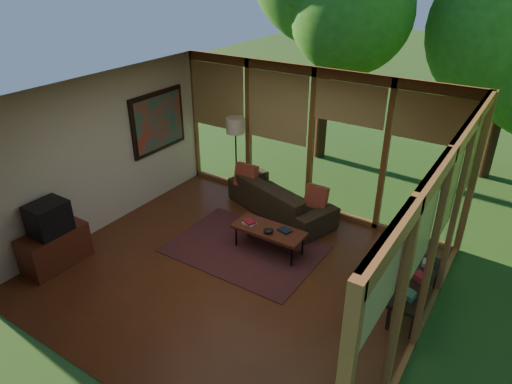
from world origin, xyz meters
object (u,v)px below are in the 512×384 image
Objects in this scene: television at (48,218)px; floor_lamp at (236,130)px; media_cabinet at (55,248)px; coffee_table at (269,231)px; side_console at (406,280)px; sofa at (281,198)px.

floor_lamp is (1.01, 3.48, 0.56)m from television.
coffee_table is at bearing 39.17° from media_cabinet.
side_console is (4.87, 2.05, 0.11)m from media_cabinet.
coffee_table is at bearing -40.16° from floor_lamp.
side_console is (3.84, -1.42, -1.00)m from floor_lamp.
television is 5.29m from side_console.
media_cabinet reaches higher than side_console.
floor_lamp is at bearing 73.52° from media_cabinet.
sofa reaches higher than media_cabinet.
coffee_table is 0.86× the size of side_console.
floor_lamp reaches higher than side_console.
television reaches higher than coffee_table.
television is at bearing -106.18° from floor_lamp.
media_cabinet is at bearing -106.48° from floor_lamp.
television is 3.66m from floor_lamp.
media_cabinet reaches higher than coffee_table.
floor_lamp is 4.22m from side_console.
media_cabinet is 3.79m from floor_lamp.
media_cabinet is 0.71× the size of side_console.
sofa is at bearing -7.66° from floor_lamp.
floor_lamp is 1.18× the size of side_console.
coffee_table is 2.25m from side_console.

